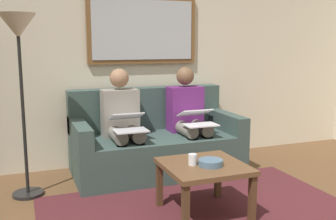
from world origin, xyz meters
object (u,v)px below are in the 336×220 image
laptop_silver (128,122)px  standing_lamp (19,47)px  framed_mirror (143,30)px  cup (193,159)px  bowl (211,163)px  laptop_white (198,118)px  couch (155,143)px  coffee_table (204,171)px  person_right (122,120)px  person_left (188,116)px

laptop_silver → standing_lamp: 1.22m
framed_mirror → cup: bearing=86.8°
bowl → laptop_white: 1.04m
framed_mirror → couch: bearing=90.0°
couch → laptop_silver: couch is taller
cup → bowl: 0.15m
couch → bowl: couch is taller
coffee_table → person_right: bearing=-71.5°
laptop_white → person_right: bearing=-17.5°
cup → laptop_silver: (0.29, -0.91, 0.15)m
person_left → bowl: bearing=74.5°
laptop_white → bowl: bearing=70.9°
cup → person_right: person_right is taller
cup → bowl: size_ratio=0.45×
laptop_white → laptop_silver: (0.75, -0.01, 0.00)m
framed_mirror → laptop_silver: size_ratio=3.34×
cup → laptop_white: bearing=-117.2°
standing_lamp → person_right: bearing=-168.4°
bowl → couch: bearing=-88.2°
couch → coffee_table: bearing=90.4°
person_right → standing_lamp: (0.97, 0.20, 0.76)m
framed_mirror → laptop_silver: framed_mirror is taller
couch → framed_mirror: framed_mirror is taller
bowl → laptop_white: (-0.34, -0.97, 0.17)m
couch → standing_lamp: bearing=11.3°
bowl → standing_lamp: standing_lamp is taller
cup → person_right: size_ratio=0.08×
coffee_table → person_right: (0.38, -1.15, 0.24)m
coffee_table → cup: size_ratio=7.21×
framed_mirror → coffee_table: framed_mirror is taller
coffee_table → standing_lamp: size_ratio=0.39×
cup → person_left: (-0.46, -1.14, 0.13)m
person_right → couch: bearing=-169.7°
cup → couch: bearing=-94.2°
person_right → framed_mirror: bearing=-129.4°
couch → person_left: (-0.38, 0.07, 0.30)m
person_left → cup: bearing=67.8°
person_left → laptop_silver: bearing=17.1°
couch → framed_mirror: bearing=-90.0°
laptop_white → framed_mirror: bearing=-61.6°
framed_mirror → laptop_silver: (0.38, 0.69, -0.92)m
coffee_table → cup: (0.10, -0.01, 0.11)m
cup → standing_lamp: size_ratio=0.05×
cup → person_left: bearing=-112.2°
person_right → laptop_silver: size_ratio=2.96×
laptop_silver → framed_mirror: bearing=-118.6°
laptop_white → laptop_silver: laptop_silver is taller
couch → cup: (0.09, 1.21, 0.16)m
framed_mirror → person_right: 1.11m
laptop_white → laptop_silver: size_ratio=0.92×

